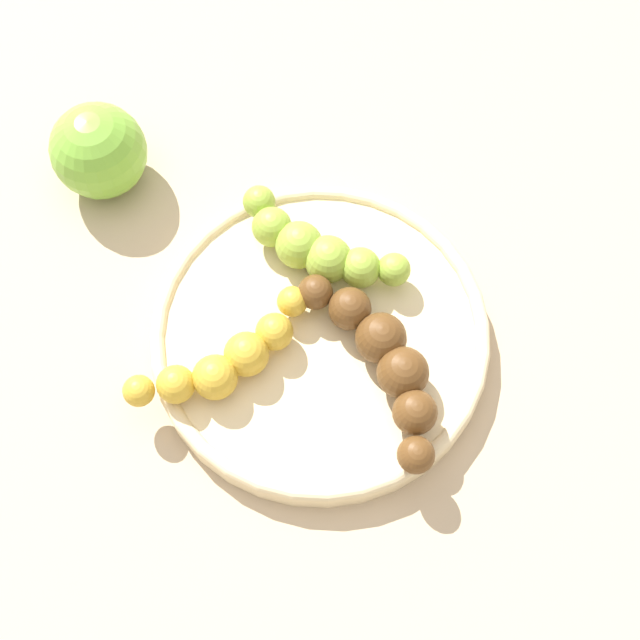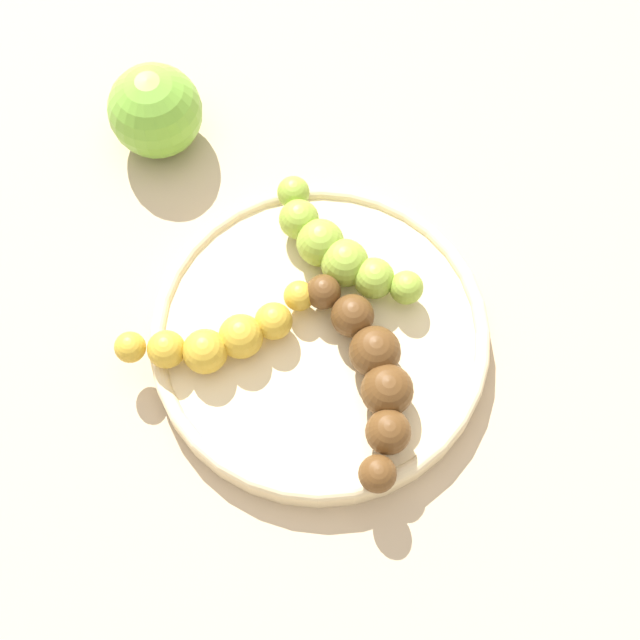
% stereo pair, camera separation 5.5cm
% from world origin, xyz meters
% --- Properties ---
extents(ground_plane, '(2.40, 2.40, 0.00)m').
position_xyz_m(ground_plane, '(0.00, 0.00, 0.00)').
color(ground_plane, tan).
extents(fruit_bowl, '(0.22, 0.22, 0.02)m').
position_xyz_m(fruit_bowl, '(0.00, 0.00, 0.01)').
color(fruit_bowl, beige).
rests_on(fruit_bowl, ground_plane).
extents(banana_spotted, '(0.13, 0.05, 0.03)m').
position_xyz_m(banana_spotted, '(0.06, -0.00, 0.03)').
color(banana_spotted, gold).
rests_on(banana_spotted, fruit_bowl).
extents(banana_overripe, '(0.05, 0.15, 0.03)m').
position_xyz_m(banana_overripe, '(-0.03, 0.04, 0.04)').
color(banana_overripe, '#593819').
rests_on(banana_overripe, fruit_bowl).
extents(banana_green, '(0.08, 0.11, 0.03)m').
position_xyz_m(banana_green, '(-0.02, -0.05, 0.04)').
color(banana_green, '#8CAD38').
rests_on(banana_green, fruit_bowl).
extents(apple_green, '(0.07, 0.07, 0.07)m').
position_xyz_m(apple_green, '(0.09, -0.19, 0.03)').
color(apple_green, '#72B238').
rests_on(apple_green, ground_plane).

